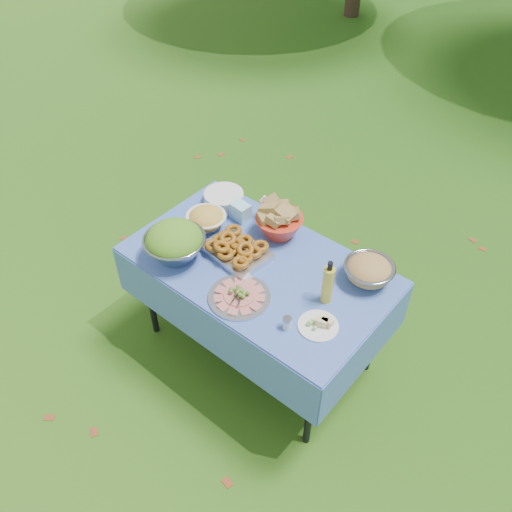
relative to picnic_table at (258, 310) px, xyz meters
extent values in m
plane|color=#0F3D0B|center=(0.00, 0.00, -0.38)|extent=(80.00, 80.00, 0.00)
cube|color=#80B2F6|center=(0.00, 0.00, 0.00)|extent=(1.46, 0.86, 0.76)
cylinder|color=white|center=(-0.53, 0.30, 0.42)|extent=(0.33, 0.33, 0.07)
cube|color=#A3E5F7|center=(-0.34, 0.24, 0.43)|extent=(0.12, 0.09, 0.10)
cylinder|color=pink|center=(-0.24, 0.34, 0.46)|extent=(0.06, 0.06, 0.16)
cube|color=silver|center=(-0.14, -0.02, 0.42)|extent=(0.39, 0.30, 0.09)
cylinder|color=#B5B7BD|center=(0.09, -0.26, 0.42)|extent=(0.41, 0.41, 0.08)
cylinder|color=gold|center=(0.44, 0.02, 0.52)|extent=(0.07, 0.07, 0.27)
cylinder|color=white|center=(0.51, -0.15, 0.41)|extent=(0.26, 0.26, 0.06)
cylinder|color=silver|center=(0.40, -0.26, 0.42)|extent=(0.05, 0.05, 0.07)
camera|label=1|loc=(1.37, -1.66, 2.47)|focal=38.00mm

